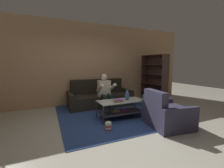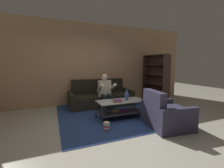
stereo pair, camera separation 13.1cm
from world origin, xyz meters
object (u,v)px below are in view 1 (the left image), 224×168
couch (100,97)px  bookshelf (154,83)px  person_seated_center (105,90)px  book_stack (118,101)px  armchair (166,114)px  popcorn_tub (108,126)px  coffee_table (121,106)px  vase (127,95)px

couch → bookshelf: bearing=-8.1°
person_seated_center → book_stack: bearing=-91.7°
book_stack → armchair: (0.83, -0.81, -0.23)m
armchair → popcorn_tub: size_ratio=5.37×
couch → coffee_table: bearing=-85.7°
couch → vase: couch is taller
book_stack → armchair: 1.18m
person_seated_center → book_stack: 0.99m
vase → book_stack: vase is taller
vase → bookshelf: bearing=32.2°
bookshelf → armchair: 2.44m
vase → book_stack: bearing=-164.7°
book_stack → bookshelf: bearing=30.1°
person_seated_center → bookshelf: bookshelf is taller
couch → popcorn_tub: bearing=-104.1°
coffee_table → vase: vase is taller
coffee_table → vase: bearing=-9.0°
couch → popcorn_tub: 2.07m
vase → bookshelf: 2.15m
coffee_table → vase: (0.16, -0.03, 0.29)m
popcorn_tub → book_stack: bearing=45.2°
couch → vase: (0.27, -1.44, 0.32)m
bookshelf → popcorn_tub: (-2.59, -1.70, -0.61)m
couch → coffee_table: 1.42m
person_seated_center → armchair: size_ratio=1.09×
bookshelf → popcorn_tub: bearing=-146.7°
person_seated_center → coffee_table: size_ratio=0.91×
coffee_table → book_stack: 0.26m
coffee_table → book_stack: (-0.14, -0.11, 0.19)m
armchair → popcorn_tub: 1.36m
armchair → bookshelf: bearing=57.7°
couch → coffee_table: couch is taller
vase → armchair: size_ratio=0.26×
couch → bookshelf: 2.15m
couch → bookshelf: size_ratio=1.21×
person_seated_center → armchair: 1.99m
bookshelf → popcorn_tub: bookshelf is taller
coffee_table → armchair: 1.15m
bookshelf → popcorn_tub: size_ratio=9.22×
person_seated_center → vase: size_ratio=4.12×
bookshelf → vase: bearing=-147.8°
coffee_table → popcorn_tub: size_ratio=6.43×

